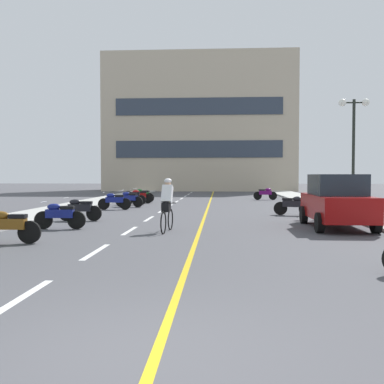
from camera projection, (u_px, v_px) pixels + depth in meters
ground_plane at (204, 207)px, 25.40m from camera, size 140.00×140.00×0.00m
curb_left at (92, 202)px, 28.82m from camera, size 2.40×72.00×0.12m
curb_right at (322, 203)px, 27.96m from camera, size 2.40×72.00×0.12m
lane_dash_0 at (21, 298)px, 6.57m from camera, size 0.14×2.20×0.01m
lane_dash_1 at (96, 252)px, 10.56m from camera, size 0.14×2.20×0.01m
lane_dash_2 at (130, 231)px, 14.55m from camera, size 0.14×2.20×0.01m
lane_dash_3 at (149, 219)px, 18.54m from camera, size 0.14×2.20×0.01m
lane_dash_4 at (161, 211)px, 22.53m from camera, size 0.14×2.20×0.01m
lane_dash_5 at (170, 206)px, 26.52m from camera, size 0.14×2.20×0.01m
lane_dash_6 at (177, 202)px, 30.51m from camera, size 0.14×2.20×0.01m
lane_dash_7 at (181, 199)px, 34.50m from camera, size 0.14×2.20×0.01m
lane_dash_8 at (185, 196)px, 38.49m from camera, size 0.14×2.20×0.01m
lane_dash_9 at (189, 194)px, 42.48m from camera, size 0.14×2.20×0.01m
lane_dash_10 at (191, 193)px, 46.47m from camera, size 0.14×2.20×0.01m
lane_dash_11 at (193, 191)px, 50.46m from camera, size 0.14×2.20×0.01m
centre_line_yellow at (209, 204)px, 28.38m from camera, size 0.12×66.00×0.01m
office_building at (200, 125)px, 53.03m from camera, size 21.63×7.94×15.44m
street_lamp_mid at (354, 129)px, 21.71m from camera, size 1.46×0.36×5.33m
parked_car_near at (337, 201)px, 15.30m from camera, size 1.95×4.22×1.82m
motorcycle_1 at (8, 226)px, 11.81m from camera, size 1.70×0.60×0.92m
motorcycle_2 at (60, 215)px, 14.97m from camera, size 1.70×0.60×0.92m
motorcycle_3 at (80, 209)px, 17.66m from camera, size 1.70×0.60×0.92m
motorcycle_4 at (293, 205)px, 20.09m from camera, size 1.67×0.70×0.92m
motorcycle_5 at (114, 201)px, 23.38m from camera, size 1.70×0.60×0.92m
motorcycle_6 at (129, 199)px, 25.34m from camera, size 1.65×0.78×0.92m
motorcycle_7 at (132, 197)px, 27.12m from camera, size 1.70×0.60×0.92m
motorcycle_8 at (139, 196)px, 28.60m from camera, size 1.70×0.60×0.92m
motorcycle_9 at (142, 195)px, 30.26m from camera, size 1.66×0.73×0.92m
motorcycle_10 at (265, 193)px, 32.75m from camera, size 1.70×0.60×0.92m
cyclist_rider at (167, 204)px, 14.27m from camera, size 0.43×1.77×1.71m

